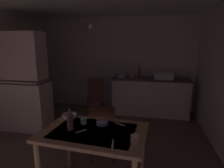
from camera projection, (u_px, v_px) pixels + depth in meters
name	position (u px, v px, depth m)	size (l,w,h in m)	color
ground_plane	(95.00, 141.00, 3.45)	(5.12, 5.12, 0.00)	brown
wall_back	(115.00, 64.00, 5.12)	(4.22, 0.10, 2.43)	beige
hutch_cabinet	(23.00, 86.00, 3.79)	(1.00, 0.47, 1.97)	beige
counter_cabinet	(150.00, 96.00, 4.73)	(1.86, 0.64, 0.91)	beige
sink_basin	(164.00, 76.00, 4.56)	(0.44, 0.34, 0.15)	white
hand_pump	(139.00, 71.00, 4.70)	(0.05, 0.27, 0.39)	#B21E19
mixing_bowl_counter	(121.00, 76.00, 4.72)	(0.27, 0.27, 0.10)	#9EB2C6
stoneware_crock	(132.00, 75.00, 4.72)	(0.14, 0.14, 0.14)	beige
dining_table	(94.00, 139.00, 2.15)	(1.21, 0.86, 0.78)	#A08156
chair_far_side	(104.00, 131.00, 2.80)	(0.42, 0.42, 0.88)	#4E331B
chair_by_counter	(96.00, 98.00, 4.40)	(0.52, 0.52, 0.99)	#4A2F21
serving_bowl_wide	(69.00, 116.00, 2.51)	(0.19, 0.19, 0.05)	white
soup_bowl_small	(102.00, 123.00, 2.29)	(0.14, 0.14, 0.03)	#9EB2C6
teacup_cream	(135.00, 138.00, 1.88)	(0.08, 0.08, 0.07)	beige
mug_tall	(84.00, 121.00, 2.31)	(0.08, 0.08, 0.07)	#ADD1C1
glass_bottle	(70.00, 121.00, 2.13)	(0.07, 0.07, 0.26)	olive
table_knife	(113.00, 144.00, 1.84)	(0.20, 0.02, 0.01)	silver
teaspoon_near_bowl	(120.00, 124.00, 2.29)	(0.15, 0.02, 0.01)	beige
teaspoon_by_cup	(81.00, 131.00, 2.11)	(0.14, 0.02, 0.01)	beige
pendant_bulb	(91.00, 27.00, 3.20)	(0.08, 0.08, 0.08)	#F9EFCC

